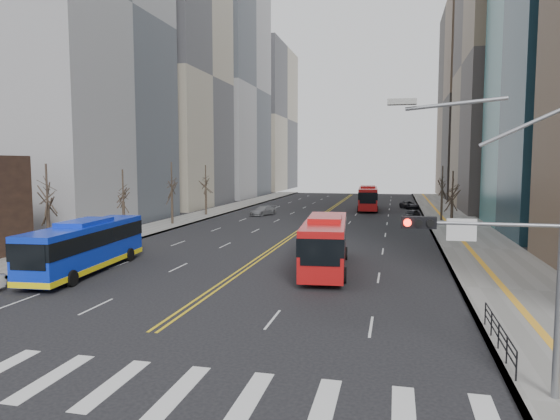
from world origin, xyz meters
name	(u,v)px	position (x,y,z in m)	size (l,w,h in m)	color
ground	(82,381)	(0.00, 0.00, 0.00)	(220.00, 220.00, 0.00)	black
sidewalk_right	(460,228)	(17.50, 45.00, 0.07)	(7.00, 130.00, 0.15)	gray
sidewalk_left	(182,220)	(-16.50, 45.00, 0.07)	(5.00, 130.00, 0.15)	gray
crosswalk	(82,381)	(0.00, 0.00, 0.01)	(26.70, 4.00, 0.01)	silver
centerline	(321,216)	(0.00, 55.00, 0.01)	(0.55, 100.00, 0.01)	gold
office_towers	(335,62)	(0.12, 68.51, 23.92)	(83.00, 134.00, 58.00)	#98989A
signal_mast	(511,246)	(13.77, 2.00, 4.86)	(5.37, 0.37, 9.39)	gray
pedestrian_railing	(499,332)	(14.30, 6.00, 0.82)	(0.06, 6.06, 1.02)	black
street_trees	(223,188)	(-7.18, 34.55, 4.87)	(35.20, 47.20, 7.60)	#31281E
blue_bus	(86,245)	(-10.18, 15.25, 1.88)	(3.65, 12.48, 3.58)	#0E2ED2
red_bus_near	(325,240)	(5.58, 19.66, 2.09)	(3.81, 12.16, 3.77)	red
red_bus_far	(368,197)	(5.96, 65.74, 2.15)	(3.56, 12.44, 3.87)	red
car_dark_mid	(412,214)	(12.38, 54.34, 0.62)	(1.46, 3.63, 1.24)	black
car_silver	(263,211)	(-8.17, 54.08, 0.68)	(1.89, 4.66, 1.35)	gray
car_dark_far	(409,205)	(12.50, 69.92, 0.62)	(2.07, 4.50, 1.25)	black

